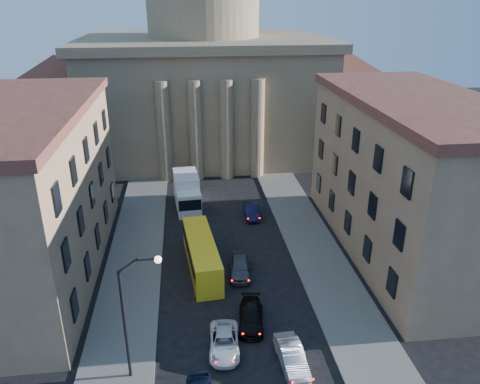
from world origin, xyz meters
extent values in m
cube|color=#5C5954|center=(-8.50, 18.00, 0.07)|extent=(5.00, 60.00, 0.15)
cube|color=#5C5954|center=(8.50, 18.00, 0.07)|extent=(5.00, 60.00, 0.15)
cube|color=#766649|center=(0.00, 56.00, 8.00)|extent=(34.00, 26.00, 16.00)
cube|color=#766649|center=(0.00, 56.00, 16.40)|extent=(35.50, 27.50, 1.20)
cylinder|color=#766649|center=(0.00, 56.00, 20.00)|extent=(16.00, 16.00, 8.00)
cube|color=#766649|center=(-21.00, 54.00, 5.50)|extent=(13.00, 13.00, 11.00)
cone|color=#582C25|center=(-21.00, 54.00, 13.00)|extent=(26.02, 26.02, 4.00)
cube|color=#766649|center=(21.00, 54.00, 5.50)|extent=(13.00, 13.00, 11.00)
cone|color=#582C25|center=(21.00, 54.00, 13.00)|extent=(26.02, 26.02, 4.00)
cylinder|color=#766649|center=(-6.00, 42.80, 6.50)|extent=(1.80, 1.80, 13.00)
cylinder|color=#766649|center=(-2.00, 42.80, 6.50)|extent=(1.80, 1.80, 13.00)
cylinder|color=#766649|center=(2.00, 42.80, 6.50)|extent=(1.80, 1.80, 13.00)
cylinder|color=#766649|center=(6.00, 42.80, 6.50)|extent=(1.80, 1.80, 13.00)
cube|color=#A58161|center=(-17.00, 22.00, 7.00)|extent=(11.00, 26.00, 14.00)
cube|color=#582C25|center=(-17.00, 22.00, 14.30)|extent=(11.60, 26.60, 0.80)
cube|color=#A58161|center=(17.00, 22.00, 7.00)|extent=(11.00, 26.00, 14.00)
cube|color=#582C25|center=(17.00, 22.00, 14.30)|extent=(11.60, 26.60, 0.80)
cylinder|color=black|center=(-7.50, 8.00, 4.00)|extent=(0.20, 0.20, 8.00)
cylinder|color=black|center=(-6.95, 8.00, 8.35)|extent=(1.30, 0.12, 0.96)
cylinder|color=black|center=(-5.95, 8.00, 8.65)|extent=(1.30, 0.12, 0.12)
sphere|color=white|center=(-5.20, 8.00, 8.60)|extent=(0.44, 0.44, 0.44)
imported|color=#9FA1A6|center=(2.98, 7.85, 0.70)|extent=(1.75, 4.35, 1.41)
imported|color=white|center=(-1.30, 9.82, 0.62)|extent=(2.38, 4.59, 1.24)
imported|color=black|center=(0.92, 12.32, 0.64)|extent=(2.36, 4.61, 1.28)
imported|color=#4C4B50|center=(0.90, 19.11, 0.76)|extent=(2.22, 4.59, 1.51)
imported|color=black|center=(3.50, 30.33, 0.66)|extent=(1.50, 4.04, 1.32)
cube|color=yellow|center=(-2.37, 20.46, 1.40)|extent=(3.21, 10.11, 2.80)
cube|color=black|center=(-2.37, 20.46, 1.85)|extent=(3.21, 9.58, 0.99)
cylinder|color=black|center=(-2.92, 16.77, 0.45)|extent=(0.36, 0.93, 0.90)
cylinder|color=black|center=(-1.12, 16.95, 0.45)|extent=(0.36, 0.93, 0.90)
cylinder|color=black|center=(-3.62, 23.97, 0.45)|extent=(0.36, 0.93, 0.90)
cylinder|color=black|center=(-1.82, 24.14, 0.45)|extent=(0.36, 0.93, 0.90)
cube|color=silver|center=(-3.27, 31.81, 1.35)|extent=(2.78, 2.88, 2.69)
cube|color=black|center=(-3.17, 30.53, 1.68)|extent=(2.47, 0.32, 1.23)
cube|color=silver|center=(-3.50, 34.83, 1.96)|extent=(3.05, 4.91, 3.48)
cylinder|color=black|center=(-4.35, 31.28, 0.51)|extent=(0.39, 1.03, 1.01)
cylinder|color=black|center=(-2.11, 31.45, 0.51)|extent=(0.39, 1.03, 1.01)
cylinder|color=black|center=(-4.70, 35.75, 0.51)|extent=(0.39, 1.03, 1.01)
cylinder|color=black|center=(-2.46, 35.93, 0.51)|extent=(0.39, 1.03, 1.01)
camera|label=1|loc=(-3.26, -15.72, 22.76)|focal=35.00mm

